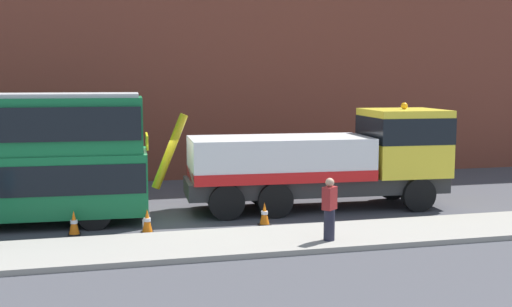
{
  "coord_description": "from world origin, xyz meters",
  "views": [
    {
      "loc": [
        -2.11,
        -20.54,
        4.53
      ],
      "look_at": [
        3.01,
        -0.17,
        2.0
      ],
      "focal_mm": 44.17,
      "sensor_mm": 36.0,
      "label": 1
    }
  ],
  "objects_px": {
    "recovery_tow_truck": "(329,158)",
    "traffic_cone_midway": "(147,222)",
    "pedestrian_bystander": "(329,210)",
    "traffic_cone_near_truck": "(264,214)",
    "traffic_cone_near_bus": "(74,224)"
  },
  "relations": [
    {
      "from": "recovery_tow_truck",
      "to": "traffic_cone_midway",
      "type": "bearing_deg",
      "value": -159.47
    },
    {
      "from": "traffic_cone_near_bus",
      "to": "pedestrian_bystander",
      "type": "bearing_deg",
      "value": -23.08
    },
    {
      "from": "pedestrian_bystander",
      "to": "traffic_cone_near_truck",
      "type": "distance_m",
      "value": 3.0
    },
    {
      "from": "recovery_tow_truck",
      "to": "pedestrian_bystander",
      "type": "xyz_separation_m",
      "value": [
        -1.75,
        -4.66,
        -0.77
      ]
    },
    {
      "from": "traffic_cone_midway",
      "to": "traffic_cone_near_truck",
      "type": "xyz_separation_m",
      "value": [
        3.59,
        0.1,
        0.0
      ]
    },
    {
      "from": "pedestrian_bystander",
      "to": "traffic_cone_midway",
      "type": "relative_size",
      "value": 2.38
    },
    {
      "from": "recovery_tow_truck",
      "to": "traffic_cone_near_truck",
      "type": "distance_m",
      "value": 3.73
    },
    {
      "from": "pedestrian_bystander",
      "to": "traffic_cone_midway",
      "type": "xyz_separation_m",
      "value": [
        -4.68,
        2.62,
        -0.64
      ]
    },
    {
      "from": "traffic_cone_near_bus",
      "to": "traffic_cone_near_truck",
      "type": "distance_m",
      "value": 5.67
    },
    {
      "from": "traffic_cone_near_bus",
      "to": "traffic_cone_midway",
      "type": "height_order",
      "value": "same"
    },
    {
      "from": "recovery_tow_truck",
      "to": "traffic_cone_near_truck",
      "type": "height_order",
      "value": "recovery_tow_truck"
    },
    {
      "from": "recovery_tow_truck",
      "to": "traffic_cone_near_truck",
      "type": "relative_size",
      "value": 14.17
    },
    {
      "from": "pedestrian_bystander",
      "to": "traffic_cone_near_truck",
      "type": "relative_size",
      "value": 2.38
    },
    {
      "from": "traffic_cone_midway",
      "to": "traffic_cone_near_truck",
      "type": "bearing_deg",
      "value": 1.61
    },
    {
      "from": "recovery_tow_truck",
      "to": "traffic_cone_midway",
      "type": "height_order",
      "value": "recovery_tow_truck"
    }
  ]
}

